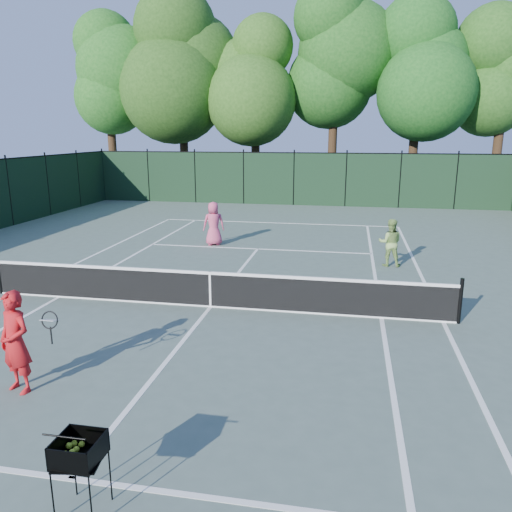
% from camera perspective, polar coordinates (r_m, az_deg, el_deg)
% --- Properties ---
extents(ground, '(90.00, 90.00, 0.00)m').
position_cam_1_polar(ground, '(12.44, -5.21, -5.83)').
color(ground, '#4E5F54').
rests_on(ground, ground).
extents(sideline_doubles_left, '(0.10, 23.77, 0.01)m').
position_cam_1_polar(sideline_doubles_left, '(14.85, -26.08, -3.91)').
color(sideline_doubles_left, white).
rests_on(sideline_doubles_left, ground).
extents(sideline_doubles_right, '(0.10, 23.77, 0.01)m').
position_cam_1_polar(sideline_doubles_right, '(12.21, 20.63, -7.09)').
color(sideline_doubles_right, white).
rests_on(sideline_doubles_right, ground).
extents(sideline_singles_left, '(0.10, 23.77, 0.01)m').
position_cam_1_polar(sideline_singles_left, '(14.09, -21.58, -4.38)').
color(sideline_singles_left, white).
rests_on(sideline_singles_left, ground).
extents(sideline_singles_right, '(0.10, 23.77, 0.01)m').
position_cam_1_polar(sideline_singles_right, '(12.03, 14.15, -6.89)').
color(sideline_singles_right, white).
rests_on(sideline_singles_right, ground).
extents(baseline_far, '(10.97, 0.10, 0.01)m').
position_cam_1_polar(baseline_far, '(23.73, 2.61, 3.80)').
color(baseline_far, white).
rests_on(baseline_far, ground).
extents(service_line_near, '(8.23, 0.10, 0.01)m').
position_cam_1_polar(service_line_near, '(7.20, -20.36, -22.76)').
color(service_line_near, white).
rests_on(service_line_near, ground).
extents(service_line_far, '(8.23, 0.10, 0.01)m').
position_cam_1_polar(service_line_far, '(18.43, 0.19, 0.82)').
color(service_line_far, white).
rests_on(service_line_far, ground).
extents(center_service_line, '(0.10, 12.80, 0.01)m').
position_cam_1_polar(center_service_line, '(12.44, -5.21, -5.81)').
color(center_service_line, white).
rests_on(center_service_line, ground).
extents(tennis_net, '(11.69, 0.09, 1.06)m').
position_cam_1_polar(tennis_net, '(12.28, -5.26, -3.73)').
color(tennis_net, black).
rests_on(tennis_net, ground).
extents(fence_far, '(24.00, 0.05, 3.00)m').
position_cam_1_polar(fence_far, '(29.55, 4.34, 8.72)').
color(fence_far, black).
rests_on(fence_far, ground).
extents(tree_0, '(6.40, 6.40, 13.14)m').
position_cam_1_polar(tree_0, '(36.77, -16.64, 19.64)').
color(tree_0, black).
rests_on(tree_0, ground).
extents(tree_1, '(6.80, 6.80, 13.98)m').
position_cam_1_polar(tree_1, '(35.38, -8.56, 21.15)').
color(tree_1, black).
rests_on(tree_1, ground).
extents(tree_2, '(6.00, 6.00, 12.40)m').
position_cam_1_polar(tree_2, '(33.81, -0.06, 20.00)').
color(tree_2, black).
rests_on(tree_2, ground).
extents(tree_3, '(7.00, 7.00, 14.45)m').
position_cam_1_polar(tree_3, '(33.90, 9.10, 21.99)').
color(tree_3, black).
rests_on(tree_3, ground).
extents(tree_4, '(6.20, 6.20, 12.97)m').
position_cam_1_polar(tree_4, '(33.28, 18.19, 20.15)').
color(tree_4, black).
rests_on(tree_4, ground).
extents(tree_5, '(5.80, 5.80, 12.23)m').
position_cam_1_polar(tree_5, '(34.64, 26.69, 18.41)').
color(tree_5, black).
rests_on(tree_5, ground).
extents(coach, '(1.06, 0.60, 1.73)m').
position_cam_1_polar(coach, '(9.16, -25.79, -8.85)').
color(coach, red).
rests_on(coach, ground).
extents(player_pink, '(0.94, 0.77, 1.66)m').
position_cam_1_polar(player_pink, '(19.00, -4.86, 3.72)').
color(player_pink, '#CC486D').
rests_on(player_pink, ground).
extents(player_green, '(0.76, 0.60, 1.53)m').
position_cam_1_polar(player_green, '(16.51, 15.08, 1.49)').
color(player_green, '#8AB058').
rests_on(player_green, ground).
extents(ball_hopper, '(0.57, 0.57, 0.94)m').
position_cam_1_polar(ball_hopper, '(6.23, -19.59, -20.18)').
color(ball_hopper, black).
rests_on(ball_hopper, ground).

